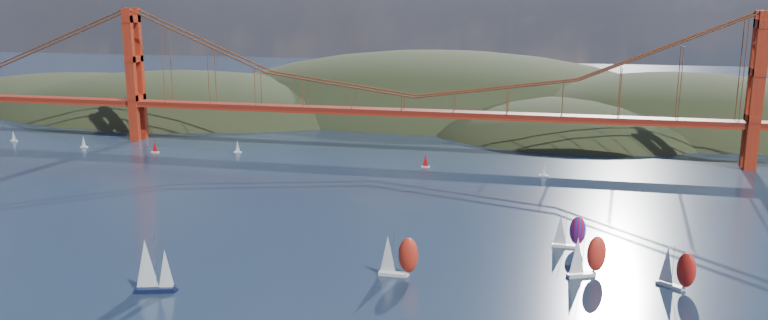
{
  "coord_description": "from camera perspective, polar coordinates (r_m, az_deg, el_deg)",
  "views": [
    {
      "loc": [
        53.7,
        -101.38,
        59.96
      ],
      "look_at": [
        8.58,
        90.0,
        16.67
      ],
      "focal_mm": 35.0,
      "sensor_mm": 36.0,
      "label": 1
    }
  ],
  "objects": [
    {
      "name": "distant_boat_2",
      "position": [
        304.63,
        -17.07,
        0.97
      ],
      "size": [
        3.0,
        2.0,
        4.7
      ],
      "color": "silver",
      "rests_on": "ground"
    },
    {
      "name": "distant_boat_3",
      "position": [
        296.74,
        -11.1,
        1.0
      ],
      "size": [
        3.0,
        2.0,
        4.7
      ],
      "color": "silver",
      "rests_on": "ground"
    },
    {
      "name": "distant_boat_1",
      "position": [
        324.86,
        -21.92,
        1.31
      ],
      "size": [
        3.0,
        2.0,
        4.7
      ],
      "color": "silver",
      "rests_on": "ground"
    },
    {
      "name": "racer_2",
      "position": [
        168.74,
        21.36,
        -7.67
      ],
      "size": [
        8.17,
        7.04,
        9.49
      ],
      "rotation": [
        0.0,
        0.0,
        -0.63
      ],
      "color": "white",
      "rests_on": "ground"
    },
    {
      "name": "distant_boat_0",
      "position": [
        351.05,
        -26.39,
        1.68
      ],
      "size": [
        3.0,
        2.0,
        4.7
      ],
      "color": "silver",
      "rests_on": "ground"
    },
    {
      "name": "distant_boat_8",
      "position": [
        258.83,
        12.09,
        -0.71
      ],
      "size": [
        3.0,
        2.0,
        4.7
      ],
      "color": "silver",
      "rests_on": "ground"
    },
    {
      "name": "racer_rwb",
      "position": [
        187.44,
        13.88,
        -5.24
      ],
      "size": [
        7.83,
        3.14,
        9.05
      ],
      "rotation": [
        0.0,
        0.0,
        -0.0
      ],
      "color": "white",
      "rests_on": "ground"
    },
    {
      "name": "racer_0",
      "position": [
        163.84,
        1.04,
        -7.27
      ],
      "size": [
        8.77,
        3.57,
        10.09
      ],
      "rotation": [
        0.0,
        0.0,
        0.02
      ],
      "color": "silver",
      "rests_on": "ground"
    },
    {
      "name": "headlands",
      "position": [
        386.62,
        11.74,
        1.36
      ],
      "size": [
        725.0,
        225.0,
        96.0
      ],
      "color": "black",
      "rests_on": "ground"
    },
    {
      "name": "bridge",
      "position": [
        288.13,
        2.13,
        6.89
      ],
      "size": [
        552.0,
        12.0,
        55.0
      ],
      "color": "maroon",
      "rests_on": "ground"
    },
    {
      "name": "distant_boat_9",
      "position": [
        266.76,
        3.18,
        -0.06
      ],
      "size": [
        3.0,
        2.0,
        4.7
      ],
      "color": "silver",
      "rests_on": "ground"
    },
    {
      "name": "racer_1",
      "position": [
        169.49,
        15.17,
        -7.02
      ],
      "size": [
        9.04,
        6.65,
        10.17
      ],
      "rotation": [
        0.0,
        0.0,
        0.47
      ],
      "color": "silver",
      "rests_on": "ground"
    },
    {
      "name": "sloop_navy",
      "position": [
        162.27,
        -17.27,
        -7.75
      ],
      "size": [
        8.53,
        5.92,
        12.62
      ],
      "rotation": [
        0.0,
        0.0,
        0.29
      ],
      "color": "black",
      "rests_on": "ground"
    }
  ]
}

